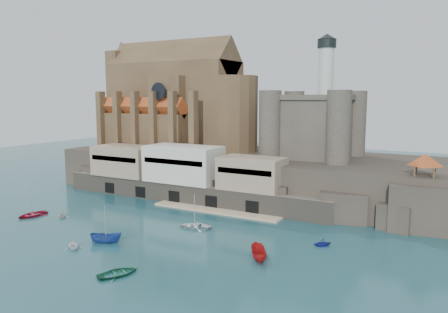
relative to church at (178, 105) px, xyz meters
name	(u,v)px	position (x,y,z in m)	size (l,w,h in m)	color
ground	(156,232)	(24.13, -41.85, -22.13)	(300.00, 300.00, 0.00)	#17434C
promontory	(250,173)	(23.94, -2.48, -17.20)	(100.00, 36.00, 10.00)	#29241F
quay	(182,175)	(13.94, -18.78, -16.06)	(70.00, 12.00, 13.05)	#675F52
church	(178,105)	(0.00, 0.00, 0.00)	(47.00, 25.93, 30.51)	#4B3723
castle_keep	(314,123)	(40.21, -0.78, -3.81)	(21.20, 21.20, 29.30)	#413C33
rock_outcrop	(422,208)	(66.13, -16.01, -18.11)	(14.50, 10.50, 8.70)	#29241F
pavilion	(425,162)	(66.13, -15.85, -9.40)	(6.40, 6.40, 5.40)	#4B3723
boat_0	(32,216)	(-5.09, -45.70, -22.13)	(4.47, 1.30, 6.26)	#AB152E
boat_1	(73,248)	(17.55, -55.18, -22.13)	(3.00, 1.83, 3.47)	white
boat_2	(106,243)	(20.20, -50.55, -22.13)	(2.07, 2.12, 5.50)	navy
boat_3	(118,275)	(31.47, -59.77, -22.13)	(4.13, 1.20, 5.79)	#1C6342
boat_4	(63,217)	(1.18, -43.26, -22.13)	(2.64, 1.61, 3.06)	beige
boat_5	(258,259)	(45.95, -44.90, -22.13)	(2.15, 2.21, 5.73)	#A81617
boat_6	(195,228)	(28.71, -36.09, -22.13)	(4.52, 1.31, 6.33)	silver
boat_7	(322,246)	(52.69, -34.24, -22.13)	(2.62, 1.60, 3.04)	navy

